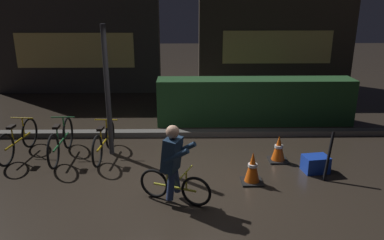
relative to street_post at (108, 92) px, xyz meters
name	(u,v)px	position (x,y,z in m)	size (l,w,h in m)	color
ground_plane	(181,180)	(1.42, -1.20, -1.28)	(40.00, 40.00, 0.00)	#2D261E
sidewalk_curb	(182,133)	(1.42, 1.00, -1.22)	(12.00, 0.24, 0.12)	#56544F
hedge_row	(255,101)	(3.22, 1.90, -0.72)	(4.80, 0.70, 1.13)	#214723
storefront_left	(75,30)	(-2.01, 5.30, 0.73)	(5.35, 0.54, 4.03)	#383330
storefront_right	(277,19)	(4.62, 6.00, 1.02)	(5.30, 0.54, 4.62)	#42382D
street_post	(108,92)	(0.00, 0.00, 0.00)	(0.10, 0.10, 2.56)	#2D2D33
parked_bike_leftmost	(18,140)	(-1.81, -0.08, -0.95)	(0.46, 1.56, 0.72)	black
parked_bike_left_mid	(61,141)	(-0.94, -0.18, -0.93)	(0.46, 1.65, 0.76)	black
parked_bike_center_left	(104,142)	(-0.11, -0.16, -0.96)	(0.46, 1.52, 0.70)	black
traffic_cone_near	(252,168)	(2.63, -1.30, -1.01)	(0.36, 0.36, 0.56)	black
traffic_cone_far	(279,149)	(3.28, -0.42, -1.03)	(0.36, 0.36, 0.52)	black
blue_crate	(316,164)	(3.85, -0.90, -1.13)	(0.44, 0.32, 0.30)	#193DB7
cyclist	(173,163)	(1.31, -1.87, -0.65)	(1.11, 0.65, 1.25)	black
closed_umbrella	(329,156)	(3.97, -1.15, -0.87)	(0.05, 0.05, 0.85)	black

